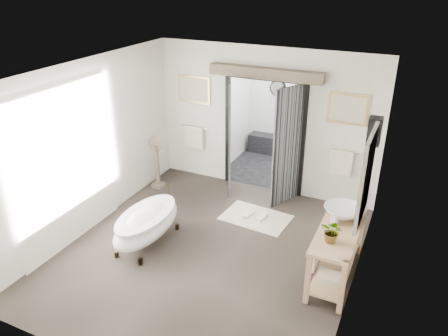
% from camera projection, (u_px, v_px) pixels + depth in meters
% --- Properties ---
extents(ground_plane, '(5.00, 5.00, 0.00)m').
position_uv_depth(ground_plane, '(208.00, 252.00, 7.09)').
color(ground_plane, '#423830').
extents(room_shell, '(4.52, 5.02, 2.91)m').
position_uv_depth(room_shell, '(200.00, 148.00, 6.22)').
color(room_shell, silver).
rests_on(room_shell, ground_plane).
extents(shower_room, '(2.22, 2.01, 2.51)m').
position_uv_depth(shower_room, '(286.00, 125.00, 9.99)').
color(shower_room, black).
rests_on(shower_room, ground_plane).
extents(back_wall_dressing, '(3.82, 0.77, 2.52)m').
position_uv_depth(back_wall_dressing, '(262.00, 119.00, 8.33)').
color(back_wall_dressing, black).
rests_on(back_wall_dressing, ground_plane).
extents(clawfoot_tub, '(0.70, 1.57, 0.77)m').
position_uv_depth(clawfoot_tub, '(147.00, 223.00, 7.18)').
color(clawfoot_tub, black).
rests_on(clawfoot_tub, ground_plane).
extents(vanity, '(0.57, 1.60, 0.85)m').
position_uv_depth(vanity, '(335.00, 248.00, 6.34)').
color(vanity, tan).
rests_on(vanity, ground_plane).
extents(pedestal_mirror, '(0.34, 0.22, 1.15)m').
position_uv_depth(pedestal_mirror, '(157.00, 165.00, 8.97)').
color(pedestal_mirror, brown).
rests_on(pedestal_mirror, ground_plane).
extents(rug, '(1.26, 0.90, 0.01)m').
position_uv_depth(rug, '(256.00, 218.00, 8.04)').
color(rug, beige).
rests_on(rug, ground_plane).
extents(slippers, '(0.40, 0.29, 0.05)m').
position_uv_depth(slippers, '(255.00, 216.00, 8.03)').
color(slippers, silver).
rests_on(slippers, rug).
extents(basin, '(0.58, 0.58, 0.19)m').
position_uv_depth(basin, '(343.00, 213.00, 6.37)').
color(basin, white).
rests_on(basin, vanity).
extents(plant, '(0.36, 0.33, 0.33)m').
position_uv_depth(plant, '(333.00, 232.00, 5.79)').
color(plant, gray).
rests_on(plant, vanity).
extents(soap_bottle_a, '(0.11, 0.11, 0.20)m').
position_uv_depth(soap_bottle_a, '(335.00, 218.00, 6.25)').
color(soap_bottle_a, gray).
rests_on(soap_bottle_a, vanity).
extents(soap_bottle_b, '(0.15, 0.15, 0.16)m').
position_uv_depth(soap_bottle_b, '(342.00, 204.00, 6.65)').
color(soap_bottle_b, gray).
rests_on(soap_bottle_b, vanity).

